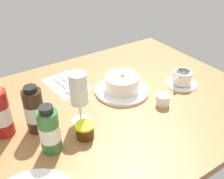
{
  "coord_description": "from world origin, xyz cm",
  "views": [
    {
      "loc": [
        44.64,
        67.64,
        57.27
      ],
      "look_at": [
        -0.38,
        -0.28,
        5.37
      ],
      "focal_mm": 42.26,
      "sensor_mm": 36.0,
      "label": 1
    }
  ],
  "objects_px": {
    "cutlery_setting": "(66,85)",
    "sauce_bottle_brown": "(34,110)",
    "creamer_jug": "(163,100)",
    "sauce_bottle_green": "(50,131)",
    "sauce_bottle_red": "(1,113)",
    "jam_jar": "(85,131)",
    "wine_glass": "(79,91)",
    "porridge_bowl": "(122,85)",
    "coffee_cup": "(182,79)"
  },
  "relations": [
    {
      "from": "cutlery_setting",
      "to": "coffee_cup",
      "type": "distance_m",
      "value": 0.48
    },
    {
      "from": "creamer_jug",
      "to": "jam_jar",
      "type": "height_order",
      "value": "jam_jar"
    },
    {
      "from": "wine_glass",
      "to": "jam_jar",
      "type": "relative_size",
      "value": 3.05
    },
    {
      "from": "wine_glass",
      "to": "cutlery_setting",
      "type": "bearing_deg",
      "value": -103.57
    },
    {
      "from": "coffee_cup",
      "to": "sauce_bottle_red",
      "type": "height_order",
      "value": "sauce_bottle_red"
    },
    {
      "from": "coffee_cup",
      "to": "creamer_jug",
      "type": "xyz_separation_m",
      "value": [
        0.16,
        0.06,
        -0.01
      ]
    },
    {
      "from": "cutlery_setting",
      "to": "wine_glass",
      "type": "xyz_separation_m",
      "value": [
        0.06,
        0.24,
        0.12
      ]
    },
    {
      "from": "sauce_bottle_green",
      "to": "creamer_jug",
      "type": "bearing_deg",
      "value": 178.34
    },
    {
      "from": "jam_jar",
      "to": "sauce_bottle_red",
      "type": "relative_size",
      "value": 0.34
    },
    {
      "from": "sauce_bottle_brown",
      "to": "creamer_jug",
      "type": "bearing_deg",
      "value": 164.2
    },
    {
      "from": "porridge_bowl",
      "to": "sauce_bottle_brown",
      "type": "distance_m",
      "value": 0.36
    },
    {
      "from": "coffee_cup",
      "to": "sauce_bottle_green",
      "type": "height_order",
      "value": "sauce_bottle_green"
    },
    {
      "from": "coffee_cup",
      "to": "creamer_jug",
      "type": "bearing_deg",
      "value": 20.78
    },
    {
      "from": "sauce_bottle_green",
      "to": "sauce_bottle_red",
      "type": "height_order",
      "value": "sauce_bottle_red"
    },
    {
      "from": "creamer_jug",
      "to": "porridge_bowl",
      "type": "bearing_deg",
      "value": -64.32
    },
    {
      "from": "creamer_jug",
      "to": "sauce_bottle_green",
      "type": "bearing_deg",
      "value": -1.66
    },
    {
      "from": "creamer_jug",
      "to": "sauce_bottle_green",
      "type": "height_order",
      "value": "sauce_bottle_green"
    },
    {
      "from": "sauce_bottle_green",
      "to": "sauce_bottle_brown",
      "type": "distance_m",
      "value": 0.11
    },
    {
      "from": "cutlery_setting",
      "to": "jam_jar",
      "type": "relative_size",
      "value": 3.51
    },
    {
      "from": "wine_glass",
      "to": "sauce_bottle_red",
      "type": "bearing_deg",
      "value": -18.26
    },
    {
      "from": "cutlery_setting",
      "to": "sauce_bottle_brown",
      "type": "xyz_separation_m",
      "value": [
        0.2,
        0.2,
        0.07
      ]
    },
    {
      "from": "coffee_cup",
      "to": "sauce_bottle_green",
      "type": "bearing_deg",
      "value": 4.82
    },
    {
      "from": "jam_jar",
      "to": "creamer_jug",
      "type": "bearing_deg",
      "value": 179.21
    },
    {
      "from": "sauce_bottle_brown",
      "to": "sauce_bottle_red",
      "type": "distance_m",
      "value": 0.1
    },
    {
      "from": "jam_jar",
      "to": "sauce_bottle_green",
      "type": "distance_m",
      "value": 0.12
    },
    {
      "from": "wine_glass",
      "to": "creamer_jug",
      "type": "bearing_deg",
      "value": 164.03
    },
    {
      "from": "porridge_bowl",
      "to": "sauce_bottle_brown",
      "type": "bearing_deg",
      "value": 4.99
    },
    {
      "from": "sauce_bottle_brown",
      "to": "cutlery_setting",
      "type": "bearing_deg",
      "value": -134.36
    },
    {
      "from": "porridge_bowl",
      "to": "cutlery_setting",
      "type": "relative_size",
      "value": 1.02
    },
    {
      "from": "creamer_jug",
      "to": "cutlery_setting",
      "type": "bearing_deg",
      "value": -53.66
    },
    {
      "from": "cutlery_setting",
      "to": "jam_jar",
      "type": "height_order",
      "value": "jam_jar"
    },
    {
      "from": "porridge_bowl",
      "to": "jam_jar",
      "type": "bearing_deg",
      "value": 31.13
    },
    {
      "from": "coffee_cup",
      "to": "jam_jar",
      "type": "xyz_separation_m",
      "value": [
        0.49,
        0.06,
        -0.0
      ]
    },
    {
      "from": "coffee_cup",
      "to": "wine_glass",
      "type": "bearing_deg",
      "value": -2.74
    },
    {
      "from": "sauce_bottle_brown",
      "to": "jam_jar",
      "type": "bearing_deg",
      "value": 133.37
    },
    {
      "from": "sauce_bottle_green",
      "to": "sauce_bottle_red",
      "type": "relative_size",
      "value": 0.87
    },
    {
      "from": "porridge_bowl",
      "to": "sauce_bottle_green",
      "type": "relative_size",
      "value": 1.38
    },
    {
      "from": "coffee_cup",
      "to": "creamer_jug",
      "type": "height_order",
      "value": "coffee_cup"
    },
    {
      "from": "wine_glass",
      "to": "jam_jar",
      "type": "distance_m",
      "value": 0.13
    },
    {
      "from": "coffee_cup",
      "to": "sauce_bottle_brown",
      "type": "distance_m",
      "value": 0.6
    },
    {
      "from": "porridge_bowl",
      "to": "coffee_cup",
      "type": "bearing_deg",
      "value": 159.01
    },
    {
      "from": "wine_glass",
      "to": "sauce_bottle_red",
      "type": "relative_size",
      "value": 1.02
    },
    {
      "from": "cutlery_setting",
      "to": "sauce_bottle_green",
      "type": "xyz_separation_m",
      "value": [
        0.19,
        0.31,
        0.07
      ]
    },
    {
      "from": "coffee_cup",
      "to": "wine_glass",
      "type": "height_order",
      "value": "wine_glass"
    },
    {
      "from": "sauce_bottle_red",
      "to": "cutlery_setting",
      "type": "bearing_deg",
      "value": -150.62
    },
    {
      "from": "coffee_cup",
      "to": "sauce_bottle_green",
      "type": "relative_size",
      "value": 0.84
    },
    {
      "from": "cutlery_setting",
      "to": "sauce_bottle_green",
      "type": "distance_m",
      "value": 0.37
    },
    {
      "from": "cutlery_setting",
      "to": "wine_glass",
      "type": "bearing_deg",
      "value": 76.43
    },
    {
      "from": "porridge_bowl",
      "to": "creamer_jug",
      "type": "relative_size",
      "value": 3.64
    },
    {
      "from": "creamer_jug",
      "to": "sauce_bottle_red",
      "type": "bearing_deg",
      "value": -16.98
    }
  ]
}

